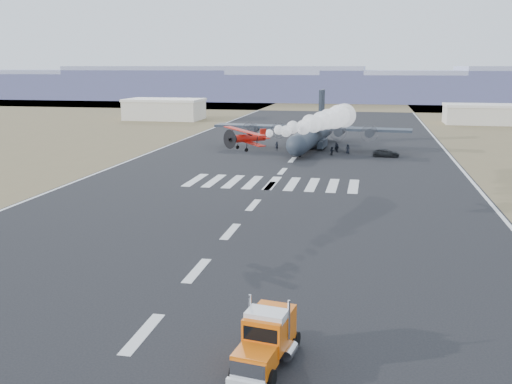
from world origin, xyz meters
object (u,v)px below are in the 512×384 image
(crew_e, at_px, (348,149))
(crew_g, at_px, (277,146))
(hangar_left, at_px, (165,109))
(semi_truck, at_px, (267,337))
(aerobatic_biplane, at_px, (247,138))
(crew_a, at_px, (336,147))
(crew_c, at_px, (297,149))
(crew_d, at_px, (337,148))
(transport_aircraft, at_px, (312,134))
(crew_b, at_px, (302,150))
(hangar_right, at_px, (479,114))
(crew_h, at_px, (332,151))
(support_vehicle, at_px, (386,153))
(crew_f, at_px, (332,151))

(crew_e, bearing_deg, crew_g, 174.83)
(hangar_left, xyz_separation_m, semi_truck, (60.65, -147.11, -1.78))
(aerobatic_biplane, relative_size, crew_a, 3.12)
(semi_truck, xyz_separation_m, crew_c, (-8.86, 82.56, -0.76))
(hangar_left, xyz_separation_m, crew_e, (61.79, -63.02, -2.48))
(crew_d, distance_m, crew_e, 2.54)
(aerobatic_biplane, xyz_separation_m, transport_aircraft, (1.09, 59.73, -6.45))
(transport_aircraft, height_order, crew_b, transport_aircraft)
(hangar_right, distance_m, crew_b, 83.68)
(crew_a, relative_size, crew_h, 1.15)
(support_vehicle, distance_m, crew_g, 22.42)
(crew_b, distance_m, crew_e, 9.15)
(crew_a, xyz_separation_m, crew_g, (-12.14, -0.77, 0.02))
(crew_c, xyz_separation_m, crew_g, (-4.62, 2.89, 0.07))
(crew_f, relative_size, crew_h, 1.01)
(crew_d, xyz_separation_m, crew_e, (2.13, -1.38, 0.07))
(aerobatic_biplane, distance_m, crew_c, 53.17)
(crew_e, xyz_separation_m, crew_h, (-3.02, -2.70, -0.12))
(semi_truck, height_order, crew_e, semi_truck)
(crew_f, height_order, crew_h, crew_f)
(hangar_right, bearing_deg, crew_h, -119.02)
(crew_a, relative_size, crew_c, 1.06)
(hangar_right, xyz_separation_m, semi_truck, (-37.35, -152.11, -1.38))
(support_vehicle, xyz_separation_m, crew_a, (-9.90, 4.91, 0.22))
(crew_d, bearing_deg, crew_g, 49.67)
(hangar_left, relative_size, crew_e, 13.16)
(crew_e, distance_m, crew_f, 3.69)
(aerobatic_biplane, bearing_deg, crew_h, 101.85)
(crew_a, height_order, crew_h, crew_a)
(support_vehicle, height_order, crew_h, crew_h)
(crew_a, bearing_deg, support_vehicle, 4.87)
(hangar_left, xyz_separation_m, crew_g, (47.17, -61.66, -2.46))
(crew_c, bearing_deg, crew_b, -178.33)
(crew_c, xyz_separation_m, crew_h, (6.98, -1.18, -0.07))
(crew_a, xyz_separation_m, crew_f, (-0.46, -4.37, -0.11))
(transport_aircraft, relative_size, crew_e, 22.07)
(hangar_right, xyz_separation_m, crew_f, (-39.15, -70.26, -2.19))
(aerobatic_biplane, bearing_deg, crew_a, 101.86)
(crew_g, relative_size, crew_h, 1.17)
(transport_aircraft, bearing_deg, support_vehicle, -24.54)
(semi_truck, relative_size, crew_h, 4.67)
(crew_d, bearing_deg, crew_b, 79.66)
(support_vehicle, distance_m, crew_f, 10.37)
(semi_truck, relative_size, transport_aircraft, 0.18)
(crew_b, bearing_deg, crew_f, 140.69)
(hangar_left, bearing_deg, crew_e, -45.57)
(crew_f, bearing_deg, crew_d, -29.47)
(hangar_right, xyz_separation_m, crew_c, (-46.21, -69.55, -2.13))
(hangar_left, xyz_separation_m, crew_d, (59.66, -61.64, -2.55))
(semi_truck, bearing_deg, hangar_left, 121.06)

